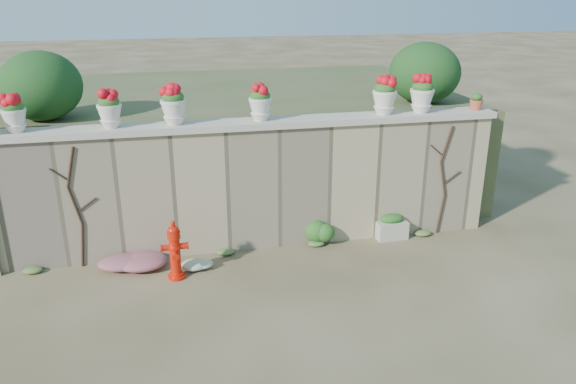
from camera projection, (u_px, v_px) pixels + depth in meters
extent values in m
plane|color=#4D4126|center=(274.00, 300.00, 7.72)|extent=(80.00, 80.00, 0.00)
cube|color=tan|center=(252.00, 188.00, 9.02)|extent=(8.00, 0.40, 2.00)
cube|color=beige|center=(251.00, 124.00, 8.65)|extent=(8.10, 0.52, 0.10)
cube|color=#384C23|center=(230.00, 138.00, 11.95)|extent=(9.00, 6.00, 2.00)
ellipsoid|color=#143814|center=(41.00, 86.00, 8.95)|extent=(1.30, 1.30, 1.10)
ellipsoid|color=#143814|center=(425.00, 73.00, 10.25)|extent=(1.30, 1.30, 1.10)
cylinder|color=black|center=(83.00, 245.00, 8.52)|extent=(0.12, 0.04, 0.70)
cylinder|color=black|center=(75.00, 206.00, 8.29)|extent=(0.17, 0.04, 0.61)
cylinder|color=black|center=(70.00, 167.00, 8.08)|extent=(0.18, 0.04, 0.61)
cylinder|color=black|center=(87.00, 205.00, 8.32)|extent=(0.30, 0.02, 0.22)
cylinder|color=black|center=(58.00, 175.00, 8.08)|extent=(0.25, 0.02, 0.21)
cylinder|color=black|center=(441.00, 214.00, 9.69)|extent=(0.12, 0.04, 0.70)
cylinder|color=black|center=(443.00, 178.00, 9.45)|extent=(0.17, 0.04, 0.61)
cylinder|color=black|center=(447.00, 144.00, 9.25)|extent=(0.18, 0.04, 0.61)
cylinder|color=black|center=(452.00, 178.00, 9.49)|extent=(0.30, 0.02, 0.22)
cylinder|color=black|center=(437.00, 150.00, 9.25)|extent=(0.25, 0.02, 0.21)
cylinder|color=red|center=(177.00, 276.00, 8.29)|extent=(0.26, 0.26, 0.05)
cylinder|color=red|center=(175.00, 255.00, 8.17)|extent=(0.16, 0.16, 0.57)
cylinder|color=red|center=(175.00, 247.00, 8.13)|extent=(0.19, 0.19, 0.04)
cylinder|color=red|center=(174.00, 235.00, 8.06)|extent=(0.19, 0.19, 0.11)
ellipsoid|color=red|center=(173.00, 229.00, 8.03)|extent=(0.17, 0.17, 0.13)
cylinder|color=red|center=(173.00, 224.00, 8.00)|extent=(0.06, 0.06, 0.09)
cylinder|color=red|center=(166.00, 248.00, 8.10)|extent=(0.13, 0.10, 0.09)
cylinder|color=red|center=(183.00, 246.00, 8.15)|extent=(0.13, 0.10, 0.09)
cylinder|color=red|center=(175.00, 256.00, 8.07)|extent=(0.09, 0.09, 0.08)
cube|color=beige|center=(391.00, 229.00, 9.55)|extent=(0.54, 0.33, 0.31)
ellipsoid|color=#1E5119|center=(392.00, 218.00, 9.48)|extent=(0.41, 0.26, 0.16)
ellipsoid|color=#1E5119|center=(320.00, 230.00, 9.26)|extent=(0.54, 0.48, 0.51)
ellipsoid|color=#D0297C|center=(130.00, 263.00, 8.46)|extent=(0.96, 0.64, 0.26)
ellipsoid|color=white|center=(198.00, 263.00, 8.52)|extent=(0.52, 0.41, 0.19)
ellipsoid|color=#1E5119|center=(12.00, 107.00, 7.84)|extent=(0.29, 0.29, 0.18)
ellipsoid|color=red|center=(12.00, 101.00, 7.82)|extent=(0.26, 0.26, 0.18)
ellipsoid|color=#1E5119|center=(108.00, 102.00, 8.09)|extent=(0.31, 0.31, 0.18)
ellipsoid|color=red|center=(108.00, 96.00, 8.07)|extent=(0.27, 0.27, 0.19)
ellipsoid|color=#1E5119|center=(173.00, 97.00, 8.26)|extent=(0.33, 0.33, 0.20)
ellipsoid|color=red|center=(172.00, 92.00, 8.24)|extent=(0.29, 0.29, 0.21)
ellipsoid|color=#1E5119|center=(260.00, 95.00, 8.53)|extent=(0.31, 0.31, 0.19)
ellipsoid|color=red|center=(260.00, 90.00, 8.50)|extent=(0.27, 0.27, 0.19)
ellipsoid|color=#1E5119|center=(385.00, 88.00, 8.92)|extent=(0.34, 0.34, 0.20)
ellipsoid|color=red|center=(385.00, 83.00, 8.89)|extent=(0.29, 0.29, 0.21)
ellipsoid|color=#1E5119|center=(423.00, 87.00, 9.04)|extent=(0.34, 0.34, 0.20)
ellipsoid|color=red|center=(423.00, 81.00, 9.01)|extent=(0.30, 0.30, 0.21)
ellipsoid|color=#1E5119|center=(477.00, 97.00, 9.31)|extent=(0.19, 0.19, 0.13)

